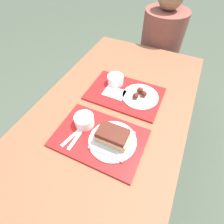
{
  "coord_description": "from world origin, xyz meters",
  "views": [
    {
      "loc": [
        0.28,
        -0.58,
        1.51
      ],
      "look_at": [
        0.03,
        -0.02,
        0.79
      ],
      "focal_mm": 28.0,
      "sensor_mm": 36.0,
      "label": 1
    }
  ],
  "objects_px": {
    "brisket_sandwich_plate": "(113,138)",
    "wings_plate_far": "(140,95)",
    "bowl_coleslaw_far": "(115,79)",
    "bowl_coleslaw_near": "(84,120)",
    "person_seated_across": "(162,36)",
    "tray_near": "(100,138)",
    "tray_far": "(125,94)"
  },
  "relations": [
    {
      "from": "brisket_sandwich_plate",
      "to": "wings_plate_far",
      "type": "height_order",
      "value": "brisket_sandwich_plate"
    },
    {
      "from": "bowl_coleslaw_near",
      "to": "person_seated_across",
      "type": "distance_m",
      "value": 1.16
    },
    {
      "from": "tray_far",
      "to": "wings_plate_far",
      "type": "xyz_separation_m",
      "value": [
        0.1,
        0.01,
        0.02
      ]
    },
    {
      "from": "tray_near",
      "to": "wings_plate_far",
      "type": "height_order",
      "value": "wings_plate_far"
    },
    {
      "from": "bowl_coleslaw_far",
      "to": "wings_plate_far",
      "type": "bearing_deg",
      "value": -15.13
    },
    {
      "from": "tray_near",
      "to": "person_seated_across",
      "type": "bearing_deg",
      "value": 89.01
    },
    {
      "from": "wings_plate_far",
      "to": "person_seated_across",
      "type": "distance_m",
      "value": 0.84
    },
    {
      "from": "bowl_coleslaw_near",
      "to": "brisket_sandwich_plate",
      "type": "height_order",
      "value": "brisket_sandwich_plate"
    },
    {
      "from": "bowl_coleslaw_near",
      "to": "wings_plate_far",
      "type": "xyz_separation_m",
      "value": [
        0.2,
        0.32,
        -0.02
      ]
    },
    {
      "from": "person_seated_across",
      "to": "tray_near",
      "type": "bearing_deg",
      "value": -90.99
    },
    {
      "from": "tray_far",
      "to": "bowl_coleslaw_far",
      "type": "xyz_separation_m",
      "value": [
        -0.09,
        0.06,
        0.04
      ]
    },
    {
      "from": "person_seated_across",
      "to": "brisket_sandwich_plate",
      "type": "bearing_deg",
      "value": -87.65
    },
    {
      "from": "tray_near",
      "to": "bowl_coleslaw_near",
      "type": "xyz_separation_m",
      "value": [
        -0.11,
        0.04,
        0.04
      ]
    },
    {
      "from": "tray_far",
      "to": "person_seated_across",
      "type": "bearing_deg",
      "value": 88.23
    },
    {
      "from": "bowl_coleslaw_far",
      "to": "wings_plate_far",
      "type": "relative_size",
      "value": 0.47
    },
    {
      "from": "brisket_sandwich_plate",
      "to": "bowl_coleslaw_far",
      "type": "height_order",
      "value": "brisket_sandwich_plate"
    },
    {
      "from": "bowl_coleslaw_far",
      "to": "bowl_coleslaw_near",
      "type": "bearing_deg",
      "value": -92.01
    },
    {
      "from": "bowl_coleslaw_near",
      "to": "brisket_sandwich_plate",
      "type": "bearing_deg",
      "value": -10.87
    },
    {
      "from": "tray_far",
      "to": "person_seated_across",
      "type": "relative_size",
      "value": 0.64
    },
    {
      "from": "bowl_coleslaw_near",
      "to": "bowl_coleslaw_far",
      "type": "bearing_deg",
      "value": 87.99
    },
    {
      "from": "tray_far",
      "to": "bowl_coleslaw_near",
      "type": "distance_m",
      "value": 0.33
    },
    {
      "from": "bowl_coleslaw_far",
      "to": "wings_plate_far",
      "type": "xyz_separation_m",
      "value": [
        0.19,
        -0.05,
        -0.02
      ]
    },
    {
      "from": "tray_far",
      "to": "brisket_sandwich_plate",
      "type": "xyz_separation_m",
      "value": [
        0.07,
        -0.35,
        0.04
      ]
    },
    {
      "from": "tray_far",
      "to": "bowl_coleslaw_near",
      "type": "height_order",
      "value": "bowl_coleslaw_near"
    },
    {
      "from": "brisket_sandwich_plate",
      "to": "wings_plate_far",
      "type": "xyz_separation_m",
      "value": [
        0.02,
        0.36,
        -0.02
      ]
    },
    {
      "from": "tray_near",
      "to": "bowl_coleslaw_far",
      "type": "height_order",
      "value": "bowl_coleslaw_far"
    },
    {
      "from": "tray_near",
      "to": "bowl_coleslaw_near",
      "type": "relative_size",
      "value": 4.41
    },
    {
      "from": "tray_far",
      "to": "brisket_sandwich_plate",
      "type": "bearing_deg",
      "value": -77.83
    },
    {
      "from": "brisket_sandwich_plate",
      "to": "bowl_coleslaw_far",
      "type": "distance_m",
      "value": 0.44
    },
    {
      "from": "tray_near",
      "to": "person_seated_across",
      "type": "xyz_separation_m",
      "value": [
        0.02,
        1.2,
        -0.0
      ]
    },
    {
      "from": "tray_near",
      "to": "wings_plate_far",
      "type": "relative_size",
      "value": 2.06
    },
    {
      "from": "bowl_coleslaw_near",
      "to": "bowl_coleslaw_far",
      "type": "distance_m",
      "value": 0.37
    }
  ]
}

